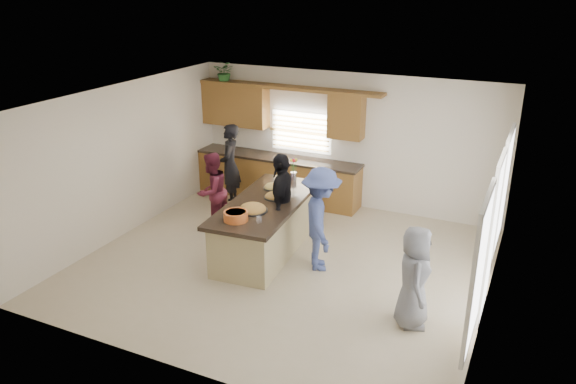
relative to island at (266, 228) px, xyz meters
The scene contains 18 objects.
floor 0.73m from the island, 31.76° to the right, with size 6.50×6.50×0.00m, color #C1AF8F.
room_shell 1.56m from the island, 31.76° to the right, with size 6.52×6.02×2.81m.
back_cabinetry 2.66m from the island, 111.98° to the left, with size 4.08×0.66×2.46m.
right_wall_glazing 3.84m from the island, ahead, with size 0.06×4.00×2.25m.
island is the anchor object (origin of this frame).
platter_front 0.70m from the island, 89.88° to the right, with size 0.50×0.50×0.20m.
platter_mid 0.57m from the island, 70.61° to the left, with size 0.39×0.39×0.16m.
platter_back 0.83m from the island, 105.17° to the left, with size 0.35×0.35×0.14m.
salad_bowl 1.09m from the island, 93.42° to the right, with size 0.39×0.39×0.15m.
clear_cup 1.04m from the island, 69.46° to the right, with size 0.09×0.09×0.10m, color white.
plate_stack 1.05m from the island, 97.85° to the left, with size 0.21×0.21×0.06m, color #AD85C2.
flower_vase 1.41m from the island, 91.09° to the left, with size 0.14×0.14×0.42m.
potted_plant 4.02m from the island, 131.77° to the left, with size 0.43×0.38×0.48m, color #30712D.
woman_left_back 2.41m from the island, 135.46° to the left, with size 0.64×0.42×1.74m, color black.
woman_left_mid 1.48m from the island, 161.79° to the left, with size 0.73×0.57×1.51m, color maroon.
woman_left_front 0.53m from the island, 43.15° to the left, with size 1.05×0.44×1.78m, color black.
woman_right_back 1.17m from the island, ahead, with size 1.13×0.65×1.75m, color #3C4A83.
woman_right_front 3.08m from the island, 21.68° to the right, with size 0.72×0.47×1.48m, color slate.
Camera 1 is at (3.64, -7.62, 4.55)m, focal length 35.00 mm.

